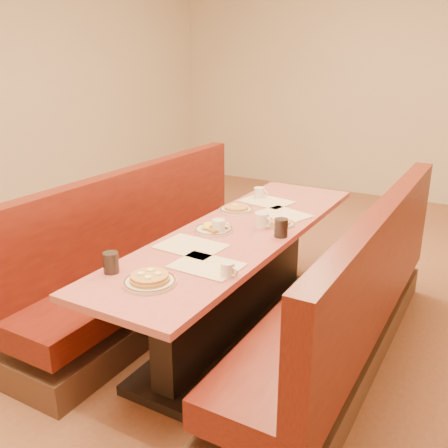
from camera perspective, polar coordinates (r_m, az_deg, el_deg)
The scene contains 19 objects.
ground at distance 3.53m, azimuth 1.67°, elevation -12.19°, with size 8.00×8.00×0.00m, color #9E6647.
room_envelope at distance 3.02m, azimuth 2.04°, elevation 20.92°, with size 6.04×8.04×2.82m.
diner_table at distance 3.35m, azimuth 1.73°, elevation -6.72°, with size 0.70×2.50×0.75m.
booth_left at distance 3.73m, azimuth -8.26°, elevation -4.39°, with size 0.55×2.50×1.05m.
booth_right at distance 3.12m, azimuth 13.82°, elevation -9.66°, with size 0.55×2.50×1.05m.
placemat_near_left at distance 2.94m, azimuth -3.82°, elevation -2.55°, with size 0.38×0.28×0.00m, color #F2EBBE.
placemat_near_right at distance 2.67m, azimuth -1.97°, elevation -4.75°, with size 0.36×0.27×0.00m, color #F2EBBE.
placemat_far_left at distance 3.82m, azimuth 4.91°, elevation 2.60°, with size 0.36×0.27×0.00m, color #F2EBBE.
placemat_far_right at distance 3.53m, azimuth 6.84°, elevation 1.13°, with size 0.34×0.26×0.00m, color #F2EBBE.
pancake_plate at distance 2.50m, azimuth -8.48°, elevation -6.35°, with size 0.27×0.27×0.06m.
eggs_plate at distance 3.18m, azimuth -1.25°, elevation -0.54°, with size 0.25×0.25×0.05m.
extra_plate_mid at distance 3.31m, azimuth 6.46°, elevation 0.09°, with size 0.19×0.19×0.04m.
extra_plate_far at distance 3.58m, azimuth 1.43°, elevation 1.74°, with size 0.25×0.25×0.05m.
coffee_mug_a at distance 2.54m, azimuth 0.45°, elevation -5.22°, with size 0.10×0.07×0.08m.
coffee_mug_b at distance 3.13m, azimuth -0.56°, elevation -0.26°, with size 0.12×0.08×0.09m.
coffee_mug_c at distance 3.24m, azimuth 4.41°, elevation 0.43°, with size 0.13×0.09×0.10m.
coffee_mug_d at distance 3.91m, azimuth 4.08°, elevation 3.59°, with size 0.11×0.08×0.08m.
soda_tumbler_near at distance 2.64m, azimuth -12.80°, elevation -4.33°, with size 0.08×0.08×0.11m.
soda_tumbler_mid at distance 3.09m, azimuth 6.54°, elevation -0.43°, with size 0.08×0.08×0.12m.
Camera 1 is at (1.42, -2.67, 1.83)m, focal length 40.00 mm.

